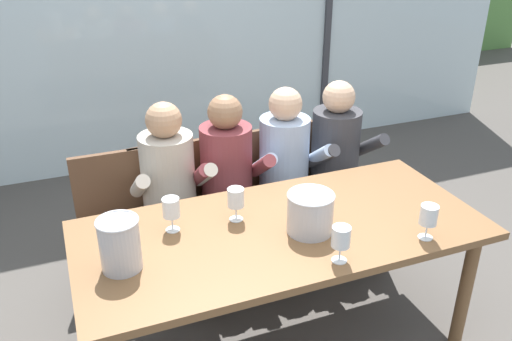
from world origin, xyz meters
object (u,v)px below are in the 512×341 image
chair_left_of_center (170,203)px  person_beige_jumper (172,189)px  chair_center (222,194)px  ice_bucket_primary (120,244)px  wine_glass_by_right_taster (236,199)px  dining_table (282,240)px  chair_right_of_center (280,183)px  wine_glass_by_left_taster (429,216)px  wine_glass_center_pour (171,209)px  person_pale_blue_shirt (288,168)px  person_charcoal_jacket (341,159)px  wine_glass_near_bucket (341,237)px  chair_near_curtain (113,215)px  ice_bucket_secondary (310,212)px  chair_near_window_right (332,172)px  person_maroon_top (230,179)px

chair_left_of_center → person_beige_jumper: person_beige_jumper is taller
chair_center → ice_bucket_primary: (-0.75, -0.91, 0.37)m
ice_bucket_primary → wine_glass_by_right_taster: bearing=18.3°
dining_table → chair_right_of_center: (0.38, 0.87, -0.17)m
wine_glass_by_left_taster → wine_glass_center_pour: bearing=155.2°
chair_right_of_center → wine_glass_center_pour: bearing=-146.9°
person_beige_jumper → wine_glass_center_pour: 0.60m
person_pale_blue_shirt → wine_glass_by_right_taster: bearing=-132.2°
chair_left_of_center → chair_right_of_center: (0.75, -0.00, 0.00)m
person_charcoal_jacket → wine_glass_by_right_taster: size_ratio=6.80×
ice_bucket_primary → chair_center: bearing=50.7°
chair_center → person_beige_jumper: bearing=-165.9°
chair_right_of_center → person_beige_jumper: (-0.77, -0.14, 0.17)m
wine_glass_by_left_taster → wine_glass_near_bucket: bearing=-178.7°
chair_near_curtain → chair_right_of_center: same height
chair_near_curtain → wine_glass_near_bucket: size_ratio=4.96×
person_beige_jumper → chair_near_curtain: bearing=160.3°
ice_bucket_primary → wine_glass_center_pour: bearing=38.3°
dining_table → ice_bucket_secondary: size_ratio=8.76×
chair_near_window_right → person_maroon_top: size_ratio=0.73×
person_maroon_top → chair_near_curtain: bearing=173.3°
dining_table → ice_bucket_secondary: (0.11, -0.08, 0.18)m
chair_center → person_pale_blue_shirt: person_pale_blue_shirt is taller
wine_glass_near_bucket → wine_glass_center_pour: size_ratio=1.00×
person_beige_jumper → wine_glass_center_pour: person_beige_jumper is taller
dining_table → chair_near_window_right: chair_near_window_right is taller
chair_center → chair_near_window_right: 0.82m
ice_bucket_secondary → wine_glass_center_pour: size_ratio=1.32×
chair_near_window_right → person_maroon_top: 0.84m
person_maroon_top → person_pale_blue_shirt: same height
wine_glass_by_left_taster → person_charcoal_jacket: bearing=81.4°
dining_table → chair_near_curtain: (-0.73, 0.85, -0.17)m
dining_table → wine_glass_center_pour: size_ratio=11.56×
person_charcoal_jacket → wine_glass_near_bucket: person_charcoal_jacket is taller
ice_bucket_primary → chair_near_curtain: bearing=86.4°
wine_glass_center_pour → chair_center: bearing=55.8°
ice_bucket_secondary → wine_glass_center_pour: (-0.62, 0.25, 0.01)m
chair_center → ice_bucket_secondary: 1.02m
wine_glass_near_bucket → wine_glass_center_pour: 0.82m
chair_near_curtain → ice_bucket_primary: 0.97m
person_beige_jumper → person_pale_blue_shirt: bearing=-0.4°
chair_left_of_center → ice_bucket_primary: bearing=-121.0°
person_pale_blue_shirt → dining_table: bearing=-115.2°
chair_near_window_right → wine_glass_by_right_taster: bearing=-145.6°
person_beige_jumper → person_charcoal_jacket: size_ratio=1.00×
person_maroon_top → wine_glass_by_right_taster: (-0.17, -0.58, 0.19)m
chair_near_window_right → wine_glass_center_pour: bearing=-153.8°
person_pale_blue_shirt → wine_glass_by_left_taster: (0.22, -1.07, 0.19)m
person_charcoal_jacket → ice_bucket_primary: 1.73m
wine_glass_center_pour → wine_glass_by_right_taster: 0.32m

